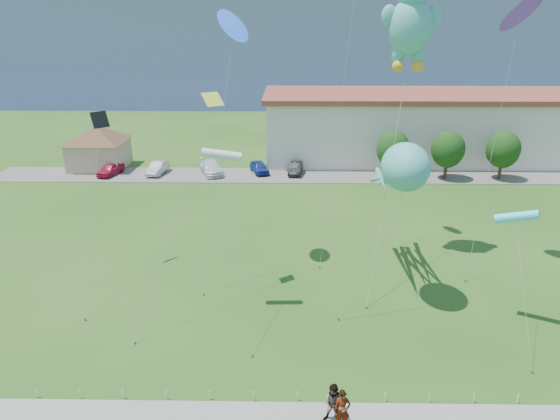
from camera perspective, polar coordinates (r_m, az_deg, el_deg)
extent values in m
plane|color=#214B15|center=(25.46, 4.31, -19.00)|extent=(160.00, 160.00, 0.00)
cube|color=#59544C|center=(56.99, 2.41, 3.96)|extent=(70.00, 6.00, 0.06)
cube|color=gray|center=(139.70, 1.65, 18.90)|extent=(160.00, 50.00, 25.00)
cube|color=tan|center=(63.57, -19.94, 5.95)|extent=(6.00, 6.00, 3.20)
pyramid|color=brown|center=(63.04, -20.21, 8.15)|extent=(9.20, 9.20, 1.80)
cube|color=beige|center=(70.41, 24.19, 8.54)|extent=(60.00, 14.00, 7.60)
cube|color=brown|center=(69.81, 24.68, 11.82)|extent=(61.00, 15.00, 0.60)
cylinder|color=white|center=(26.86, -26.08, -18.30)|extent=(0.05, 0.05, 0.50)
cylinder|color=white|center=(26.07, -21.93, -18.90)|extent=(0.05, 0.05, 0.50)
cylinder|color=white|center=(25.40, -17.52, -19.44)|extent=(0.05, 0.05, 0.50)
cylinder|color=white|center=(24.88, -12.87, -19.89)|extent=(0.05, 0.05, 0.50)
cylinder|color=white|center=(24.52, -8.03, -20.23)|extent=(0.05, 0.05, 0.50)
cylinder|color=white|center=(24.31, -3.05, -20.44)|extent=(0.05, 0.05, 0.50)
cylinder|color=white|center=(24.27, 1.99, -20.51)|extent=(0.05, 0.05, 0.50)
cylinder|color=white|center=(24.39, 7.00, -20.43)|extent=(0.05, 0.05, 0.50)
cylinder|color=white|center=(24.68, 11.93, -20.21)|extent=(0.05, 0.05, 0.50)
cylinder|color=white|center=(25.12, 16.70, -19.87)|extent=(0.05, 0.05, 0.50)
cylinder|color=white|center=(25.71, 21.25, -19.42)|extent=(0.05, 0.05, 0.50)
cylinder|color=white|center=(26.43, 25.55, -18.89)|extent=(0.05, 0.05, 0.50)
cylinder|color=#3F2B19|center=(56.88, 12.60, 4.57)|extent=(0.36, 0.36, 2.20)
ellipsoid|color=#14380F|center=(56.32, 12.78, 6.82)|extent=(3.60, 3.60, 4.14)
cylinder|color=#3F2B19|center=(58.39, 18.40, 4.42)|extent=(0.36, 0.36, 2.20)
ellipsoid|color=#14380F|center=(57.84, 18.65, 6.61)|extent=(3.60, 3.60, 4.14)
cylinder|color=#3F2B19|center=(60.46, 23.84, 4.24)|extent=(0.36, 0.36, 2.20)
ellipsoid|color=#14380F|center=(59.93, 24.15, 6.34)|extent=(3.60, 3.60, 4.14)
imported|color=gray|center=(22.55, 7.12, -21.76)|extent=(0.70, 0.46, 1.91)
imported|color=gray|center=(22.76, 6.19, -21.22)|extent=(1.14, 1.02, 1.93)
imported|color=#B91637|center=(60.10, -18.81, 4.45)|extent=(2.60, 4.25, 1.35)
imported|color=#ABABB2|center=(59.07, -13.81, 4.70)|extent=(2.00, 4.32, 1.37)
imported|color=silver|center=(57.91, -7.87, 4.85)|extent=(3.63, 5.51, 1.48)
imported|color=navy|center=(57.81, -2.37, 4.93)|extent=(2.75, 4.24, 1.34)
imported|color=black|center=(57.40, 1.79, 4.79)|extent=(1.84, 4.06, 1.29)
ellipsoid|color=teal|center=(29.51, 14.15, 4.81)|extent=(2.78, 3.61, 2.78)
sphere|color=white|center=(28.30, 13.70, 4.81)|extent=(0.44, 0.44, 0.44)
sphere|color=white|center=(28.53, 15.65, 4.76)|extent=(0.44, 0.44, 0.44)
cylinder|color=slate|center=(29.87, 6.67, -12.28)|extent=(0.10, 0.10, 0.16)
cylinder|color=gray|center=(29.00, 10.53, -4.85)|extent=(3.78, 1.73, 7.57)
ellipsoid|color=teal|center=(36.25, 14.69, 19.59)|extent=(2.95, 2.50, 3.68)
ellipsoid|color=teal|center=(35.95, 12.36, 20.86)|extent=(1.02, 0.73, 1.43)
ellipsoid|color=teal|center=(36.61, 17.18, 20.44)|extent=(1.02, 0.73, 1.43)
ellipsoid|color=teal|center=(36.15, 13.35, 16.99)|extent=(0.91, 0.79, 1.47)
ellipsoid|color=teal|center=(36.45, 15.53, 16.84)|extent=(0.91, 0.79, 1.47)
sphere|color=gold|center=(35.97, 13.32, 15.71)|extent=(0.79, 0.79, 0.79)
sphere|color=gold|center=(36.28, 15.50, 15.56)|extent=(0.79, 0.79, 0.79)
cylinder|color=slate|center=(31.18, 9.81, -10.93)|extent=(0.10, 0.10, 0.16)
cylinder|color=gray|center=(32.86, 12.21, 3.29)|extent=(3.32, 9.06, 13.15)
cube|color=#C8E435|center=(30.42, -7.71, 12.43)|extent=(1.29, 1.29, 0.86)
cylinder|color=slate|center=(28.84, -16.25, -14.37)|extent=(0.10, 0.10, 0.16)
cylinder|color=gray|center=(28.77, -11.84, -0.72)|extent=(3.74, 7.32, 11.67)
cone|color=purple|center=(36.74, 25.82, 19.69)|extent=(1.80, 1.33, 1.33)
cylinder|color=slate|center=(35.91, 20.43, -7.56)|extent=(0.10, 0.10, 0.16)
cylinder|color=gray|center=(35.28, 23.07, 6.13)|extent=(2.61, 3.96, 16.53)
cube|color=black|center=(35.39, -19.90, 9.68)|extent=(1.29, 1.29, 0.86)
cylinder|color=slate|center=(31.74, -21.39, -11.56)|extent=(0.10, 0.10, 0.16)
cylinder|color=gray|center=(33.01, -20.59, -0.45)|extent=(0.69, 7.91, 9.94)
cylinder|color=#38F9FE|center=(29.90, 25.43, -0.69)|extent=(0.50, 2.25, 0.87)
cylinder|color=slate|center=(28.69, 26.88, -16.18)|extent=(0.10, 0.10, 0.16)
cylinder|color=gray|center=(29.05, 26.11, -8.38)|extent=(0.33, 4.96, 6.04)
cone|color=blue|center=(33.70, -5.41, 20.31)|extent=(1.80, 1.33, 1.33)
cylinder|color=slate|center=(32.48, -8.73, -9.49)|extent=(0.10, 0.10, 0.16)
cylinder|color=gray|center=(31.98, -7.08, 5.59)|extent=(1.81, 5.82, 15.78)
cylinder|color=white|center=(27.87, -6.68, 6.29)|extent=(0.50, 2.25, 0.87)
cylinder|color=slate|center=(26.90, -3.20, -16.29)|extent=(0.10, 0.10, 0.16)
cylinder|color=gray|center=(26.87, -5.00, -4.92)|extent=(1.89, 5.32, 9.06)
cylinder|color=slate|center=(35.56, 4.55, -6.51)|extent=(0.10, 0.10, 0.16)
cylinder|color=gray|center=(35.53, 7.12, 13.18)|extent=(2.89, 6.87, 23.21)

